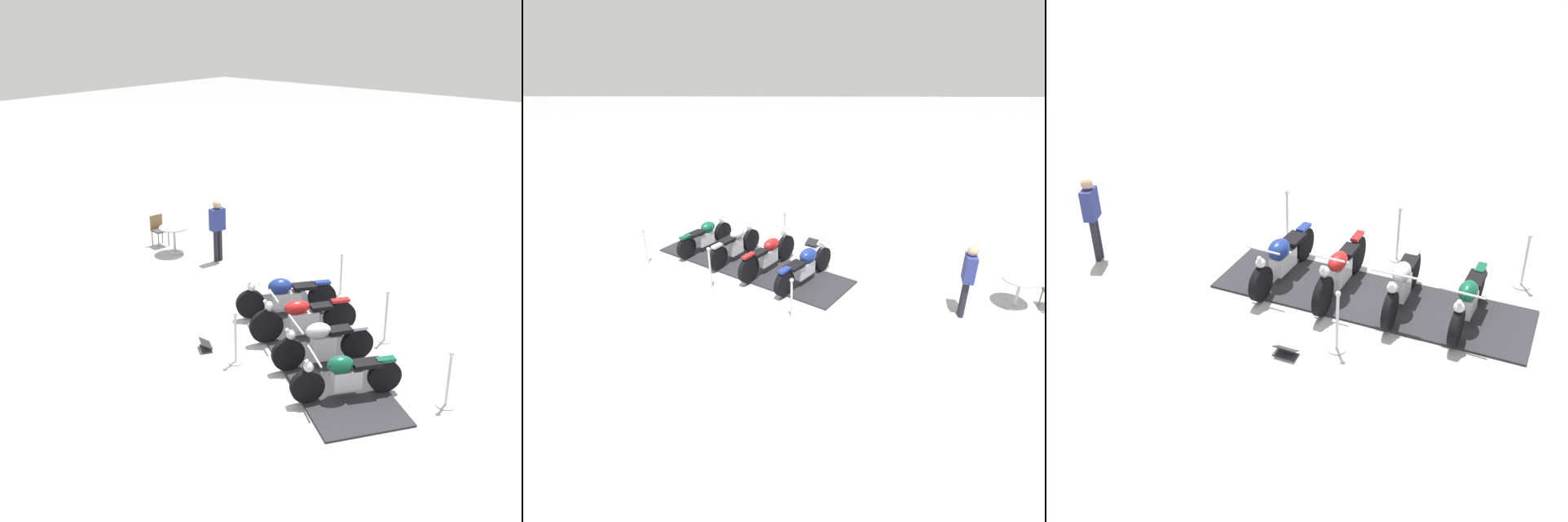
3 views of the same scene
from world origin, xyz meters
TOP-DOWN VIEW (x-y plane):
  - ground_plane at (0.00, 0.00)m, footprint 80.00×80.00m
  - display_platform at (0.00, 0.00)m, footprint 4.47×5.52m
  - motorcycle_navy at (-0.92, -1.42)m, footprint 1.91×1.47m
  - motorcycle_maroon at (-0.29, -0.49)m, footprint 1.95×1.40m
  - motorcycle_chrome at (0.34, 0.45)m, footprint 1.77×1.25m
  - motorcycle_forest at (0.98, 1.38)m, footprint 1.70×1.32m
  - stanchion_right_mid at (1.30, -0.89)m, footprint 0.30×0.30m
  - stanchion_left_rear at (0.03, 2.85)m, footprint 0.34×0.34m
  - stanchion_left_mid at (-1.30, 0.89)m, footprint 0.28×0.28m
  - stanchion_left_front at (-2.64, -1.08)m, footprint 0.36×0.36m
  - info_placard at (1.31, -1.70)m, footprint 0.38×0.43m
  - cafe_table at (-2.03, -6.21)m, footprint 0.82×0.82m
  - cafe_chair_near_table at (-2.16, -7.02)m, footprint 0.46×0.46m
  - bystander_person at (-2.37, -4.85)m, footprint 0.44×0.30m

SIDE VIEW (x-z plane):
  - ground_plane at x=0.00m, z-range 0.00..0.00m
  - display_platform at x=0.00m, z-range 0.00..0.04m
  - info_placard at x=1.31m, z-range -0.04..0.16m
  - stanchion_left_front at x=-2.64m, z-range -0.22..0.85m
  - stanchion_left_rear at x=0.03m, z-range -0.20..0.87m
  - stanchion_right_mid at x=1.30m, z-range -0.17..0.92m
  - stanchion_left_mid at x=-1.30m, z-range -0.15..0.99m
  - motorcycle_forest at x=0.98m, z-range 0.02..0.92m
  - motorcycle_navy at x=-0.92m, z-range 0.03..0.97m
  - motorcycle_maroon at x=-0.29m, z-range -0.01..1.01m
  - motorcycle_chrome at x=0.34m, z-range 0.03..0.98m
  - cafe_chair_near_table at x=-2.16m, z-range 0.07..0.96m
  - cafe_table at x=-2.03m, z-range 0.20..0.96m
  - bystander_person at x=-2.37m, z-range 0.17..1.86m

